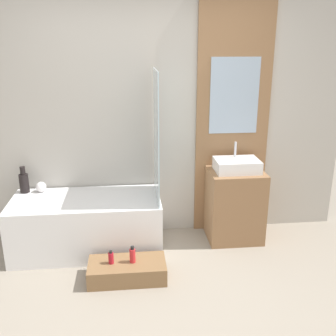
{
  "coord_description": "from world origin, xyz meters",
  "views": [
    {
      "loc": [
        -0.22,
        -2.47,
        2.06
      ],
      "look_at": [
        0.11,
        0.71,
        1.01
      ],
      "focal_mm": 42.0,
      "sensor_mm": 36.0,
      "label": 1
    }
  ],
  "objects_px": {
    "wooden_step_bench": "(127,270)",
    "bottle_soap_primary": "(111,258)",
    "bathtub": "(87,224)",
    "bottle_soap_secondary": "(133,255)",
    "sink": "(237,165)",
    "vase_tall_dark": "(24,182)",
    "vase_round_light": "(41,187)"
  },
  "relations": [
    {
      "from": "bottle_soap_primary",
      "to": "bathtub",
      "type": "bearing_deg",
      "value": 113.82
    },
    {
      "from": "bathtub",
      "to": "bottle_soap_secondary",
      "type": "distance_m",
      "value": 0.73
    },
    {
      "from": "wooden_step_bench",
      "to": "vase_round_light",
      "type": "height_order",
      "value": "vase_round_light"
    },
    {
      "from": "bathtub",
      "to": "vase_tall_dark",
      "type": "xyz_separation_m",
      "value": [
        -0.64,
        0.25,
        0.39
      ]
    },
    {
      "from": "vase_round_light",
      "to": "bottle_soap_primary",
      "type": "distance_m",
      "value": 1.16
    },
    {
      "from": "wooden_step_bench",
      "to": "bottle_soap_primary",
      "type": "bearing_deg",
      "value": 180.0
    },
    {
      "from": "vase_tall_dark",
      "to": "vase_round_light",
      "type": "xyz_separation_m",
      "value": [
        0.16,
        -0.01,
        -0.06
      ]
    },
    {
      "from": "vase_round_light",
      "to": "bottle_soap_secondary",
      "type": "height_order",
      "value": "vase_round_light"
    },
    {
      "from": "bathtub",
      "to": "sink",
      "type": "bearing_deg",
      "value": 3.34
    },
    {
      "from": "sink",
      "to": "vase_tall_dark",
      "type": "xyz_separation_m",
      "value": [
        -2.18,
        0.16,
        -0.16
      ]
    },
    {
      "from": "vase_round_light",
      "to": "bottle_soap_secondary",
      "type": "distance_m",
      "value": 1.28
    },
    {
      "from": "vase_tall_dark",
      "to": "bottle_soap_secondary",
      "type": "distance_m",
      "value": 1.42
    },
    {
      "from": "vase_tall_dark",
      "to": "vase_round_light",
      "type": "relative_size",
      "value": 2.59
    },
    {
      "from": "sink",
      "to": "bottle_soap_secondary",
      "type": "distance_m",
      "value": 1.41
    },
    {
      "from": "vase_tall_dark",
      "to": "vase_round_light",
      "type": "height_order",
      "value": "vase_tall_dark"
    },
    {
      "from": "bathtub",
      "to": "wooden_step_bench",
      "type": "height_order",
      "value": "bathtub"
    },
    {
      "from": "bottle_soap_primary",
      "to": "sink",
      "type": "bearing_deg",
      "value": 27.27
    },
    {
      "from": "wooden_step_bench",
      "to": "vase_round_light",
      "type": "bearing_deg",
      "value": 136.75
    },
    {
      "from": "bathtub",
      "to": "bottle_soap_primary",
      "type": "height_order",
      "value": "bathtub"
    },
    {
      "from": "bathtub",
      "to": "vase_tall_dark",
      "type": "distance_m",
      "value": 0.79
    },
    {
      "from": "bathtub",
      "to": "vase_tall_dark",
      "type": "height_order",
      "value": "vase_tall_dark"
    },
    {
      "from": "wooden_step_bench",
      "to": "vase_round_light",
      "type": "distance_m",
      "value": 1.3
    },
    {
      "from": "wooden_step_bench",
      "to": "bathtub",
      "type": "bearing_deg",
      "value": 124.32
    },
    {
      "from": "wooden_step_bench",
      "to": "sink",
      "type": "relative_size",
      "value": 1.54
    },
    {
      "from": "sink",
      "to": "wooden_step_bench",
      "type": "bearing_deg",
      "value": -150.0
    },
    {
      "from": "vase_round_light",
      "to": "bottle_soap_primary",
      "type": "relative_size",
      "value": 0.85
    },
    {
      "from": "sink",
      "to": "bottle_soap_primary",
      "type": "height_order",
      "value": "sink"
    },
    {
      "from": "vase_tall_dark",
      "to": "bottle_soap_secondary",
      "type": "bearing_deg",
      "value": -37.14
    },
    {
      "from": "bathtub",
      "to": "bottle_soap_secondary",
      "type": "xyz_separation_m",
      "value": [
        0.44,
        -0.57,
        -0.04
      ]
    },
    {
      "from": "bathtub",
      "to": "wooden_step_bench",
      "type": "distance_m",
      "value": 0.72
    },
    {
      "from": "sink",
      "to": "bottle_soap_secondary",
      "type": "bearing_deg",
      "value": -148.84
    },
    {
      "from": "sink",
      "to": "vase_tall_dark",
      "type": "distance_m",
      "value": 2.19
    }
  ]
}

